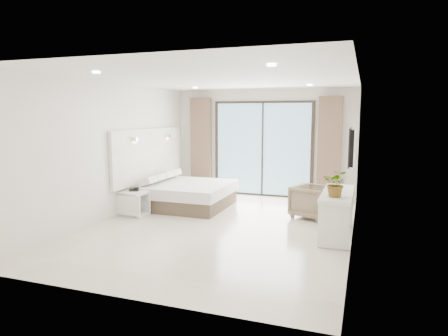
{
  "coord_description": "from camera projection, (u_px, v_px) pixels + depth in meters",
  "views": [
    {
      "loc": [
        2.43,
        -6.78,
        2.08
      ],
      "look_at": [
        -0.1,
        0.4,
        1.05
      ],
      "focal_mm": 32.0,
      "sensor_mm": 36.0,
      "label": 1
    }
  ],
  "objects": [
    {
      "name": "bed",
      "position": [
        185.0,
        194.0,
        9.03
      ],
      "size": [
        1.92,
        1.83,
        0.68
      ],
      "color": "brown",
      "rests_on": "ground"
    },
    {
      "name": "armchair",
      "position": [
        312.0,
        200.0,
        8.04
      ],
      "size": [
        0.85,
        0.88,
        0.72
      ],
      "primitive_type": "imported",
      "rotation": [
        0.0,
        0.0,
        1.24
      ],
      "color": "#837356",
      "rests_on": "ground"
    },
    {
      "name": "plant",
      "position": [
        336.0,
        186.0,
        6.33
      ],
      "size": [
        0.44,
        0.48,
        0.34
      ],
      "primitive_type": "imported",
      "rotation": [
        0.0,
        0.0,
        -0.1
      ],
      "color": "#33662D",
      "rests_on": "console_desk"
    },
    {
      "name": "nightstand",
      "position": [
        133.0,
        203.0,
        8.23
      ],
      "size": [
        0.61,
        0.53,
        0.5
      ],
      "rotation": [
        0.0,
        0.0,
        -0.14
      ],
      "color": "white",
      "rests_on": "ground"
    },
    {
      "name": "room_shell",
      "position": [
        227.0,
        139.0,
        8.1
      ],
      "size": [
        4.62,
        6.22,
        2.72
      ],
      "color": "silver",
      "rests_on": "ground"
    },
    {
      "name": "phone",
      "position": [
        134.0,
        189.0,
        8.24
      ],
      "size": [
        0.23,
        0.21,
        0.06
      ],
      "primitive_type": "cube",
      "rotation": [
        0.0,
        0.0,
        0.42
      ],
      "color": "black",
      "rests_on": "nightstand"
    },
    {
      "name": "console_desk",
      "position": [
        337.0,
        204.0,
        6.8
      ],
      "size": [
        0.5,
        1.6,
        0.77
      ],
      "color": "white",
      "rests_on": "ground"
    },
    {
      "name": "ground",
      "position": [
        222.0,
        227.0,
        7.41
      ],
      "size": [
        6.2,
        6.2,
        0.0
      ],
      "primitive_type": "plane",
      "color": "beige",
      "rests_on": "ground"
    }
  ]
}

